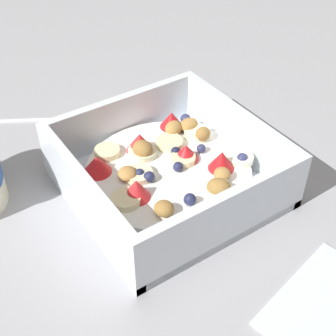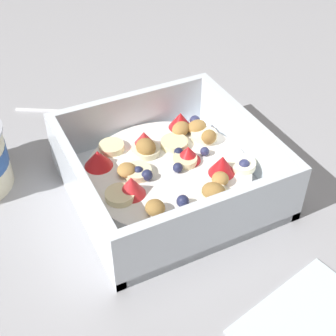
# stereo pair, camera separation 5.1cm
# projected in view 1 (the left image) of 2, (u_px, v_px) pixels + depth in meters

# --- Properties ---
(ground_plane) EXTENTS (2.40, 2.40, 0.00)m
(ground_plane) POSITION_uv_depth(u_px,v_px,m) (188.00, 193.00, 0.52)
(ground_plane) COLOR #9E9EA3
(fruit_bowl) EXTENTS (0.20, 0.20, 0.07)m
(fruit_bowl) POSITION_uv_depth(u_px,v_px,m) (168.00, 172.00, 0.51)
(fruit_bowl) COLOR white
(fruit_bowl) RESTS_ON ground
(spoon) EXTENTS (0.10, 0.16, 0.01)m
(spoon) POSITION_uv_depth(u_px,v_px,m) (91.00, 116.00, 0.63)
(spoon) COLOR silver
(spoon) RESTS_ON ground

